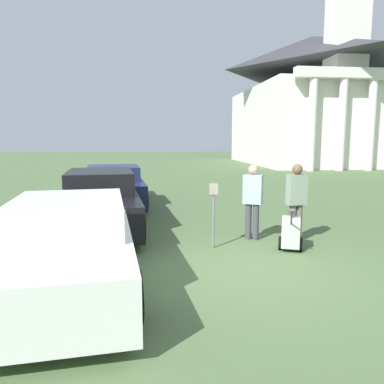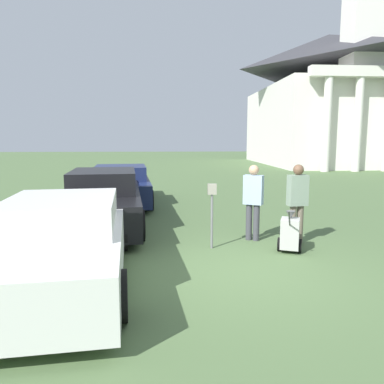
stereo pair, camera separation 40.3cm
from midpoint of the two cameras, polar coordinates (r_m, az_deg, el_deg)
ground_plane at (r=6.75m, az=9.56°, el=-11.72°), size 120.00×120.00×0.00m
parked_car_white at (r=6.25m, az=-17.07°, el=-7.30°), size 2.32×5.07×1.39m
parked_car_black at (r=9.92m, az=-12.06°, el=-1.24°), size 2.32×5.36×1.49m
parked_car_navy at (r=13.35m, az=-9.93°, el=0.95°), size 2.43×4.97×1.35m
parking_meter at (r=7.74m, az=4.55°, el=-1.78°), size 0.18×0.09×1.36m
person_worker at (r=8.48m, az=10.66°, el=-0.88°), size 0.47×0.39×1.70m
person_supervisor at (r=8.47m, az=17.07°, el=-0.99°), size 0.45×0.28×1.73m
equipment_cart at (r=7.89m, az=16.12°, el=-6.07°), size 0.56×0.99×1.00m
church at (r=36.17m, az=20.34°, el=13.72°), size 11.17×16.11×25.40m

